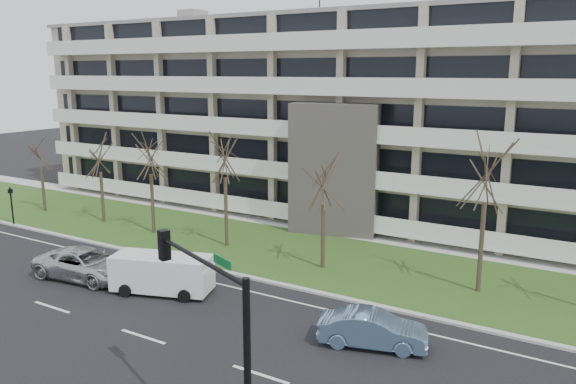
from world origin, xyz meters
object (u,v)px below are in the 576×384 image
Objects in this scene: blue_sedan at (373,329)px; white_van at (163,271)px; pedestrian_signal at (11,201)px; silver_pickup at (85,264)px; traffic_signal at (214,325)px.

blue_sedan is 0.83× the size of white_van.
pedestrian_signal is at bearing 66.29° from blue_sedan.
pedestrian_signal is at bearing 149.83° from white_van.
traffic_signal is at bearing -123.70° from silver_pickup.
blue_sedan is at bearing -93.89° from silver_pickup.
silver_pickup is at bearing 169.00° from white_van.
silver_pickup is 14.05m from pedestrian_signal.
blue_sedan is 0.72× the size of traffic_signal.
pedestrian_signal is at bearing 179.65° from traffic_signal.
white_van is 0.87× the size of traffic_signal.
pedestrian_signal reaches higher than white_van.
pedestrian_signal is (-18.34, 3.90, 0.65)m from white_van.
traffic_signal reaches higher than pedestrian_signal.
pedestrian_signal is at bearing 64.60° from silver_pickup.
blue_sedan is 9.19m from traffic_signal.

